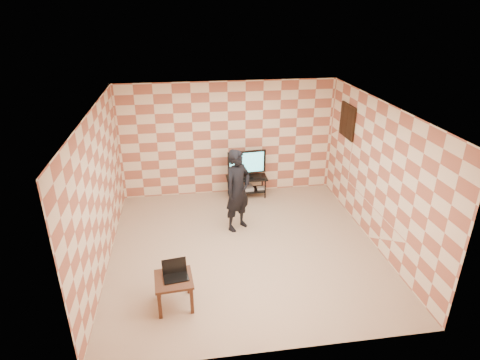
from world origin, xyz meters
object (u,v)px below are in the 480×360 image
object	(u,v)px
side_table	(174,283)
person	(238,190)
tv_stand	(247,182)
tv	(247,163)

from	to	relation	value
side_table	person	distance (m)	2.54
tv_stand	tv	bearing A→B (deg)	-95.20
tv	person	xyz separation A→B (m)	(-0.41, -1.41, -0.01)
tv	side_table	distance (m)	3.96
tv_stand	person	world-z (taller)	person
tv	person	size ratio (longest dim) A/B	0.53
side_table	person	world-z (taller)	person
person	tv_stand	bearing A→B (deg)	37.61
tv	side_table	size ratio (longest dim) A/B	1.49
tv	person	bearing A→B (deg)	-106.25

